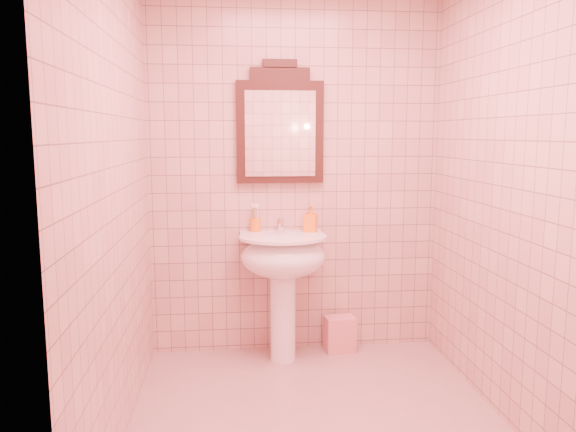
{
  "coord_description": "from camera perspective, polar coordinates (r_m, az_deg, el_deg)",
  "views": [
    {
      "loc": [
        -0.45,
        -2.75,
        1.53
      ],
      "look_at": [
        -0.11,
        0.55,
        1.04
      ],
      "focal_mm": 35.0,
      "sensor_mm": 36.0,
      "label": 1
    }
  ],
  "objects": [
    {
      "name": "towel",
      "position": [
        4.07,
        5.28,
        -11.85
      ],
      "size": [
        0.22,
        0.16,
        0.25
      ],
      "primitive_type": "cube",
      "rotation": [
        0.0,
        0.0,
        0.1
      ],
      "color": "pink",
      "rests_on": "floor"
    },
    {
      "name": "pedestal_sink",
      "position": [
        3.74,
        -0.51,
        -5.04
      ],
      "size": [
        0.58,
        0.58,
        0.86
      ],
      "color": "white",
      "rests_on": "floor"
    },
    {
      "name": "mirror",
      "position": [
        3.84,
        -0.82,
        9.06
      ],
      "size": [
        0.59,
        0.06,
        0.82
      ],
      "color": "black",
      "rests_on": "back_wall"
    },
    {
      "name": "back_wall",
      "position": [
        3.89,
        0.73,
        4.24
      ],
      "size": [
        2.0,
        0.02,
        2.5
      ],
      "primitive_type": "cube",
      "color": "#CFA490",
      "rests_on": "floor"
    },
    {
      "name": "toothbrush_cup",
      "position": [
        3.85,
        -3.35,
        -0.88
      ],
      "size": [
        0.07,
        0.07,
        0.17
      ],
      "rotation": [
        0.0,
        0.0,
        0.28
      ],
      "color": "orange",
      "rests_on": "pedestal_sink"
    },
    {
      "name": "faucet",
      "position": [
        3.83,
        -0.71,
        -0.8
      ],
      "size": [
        0.04,
        0.16,
        0.11
      ],
      "color": "white",
      "rests_on": "pedestal_sink"
    },
    {
      "name": "floor",
      "position": [
        3.18,
        3.15,
        -20.38
      ],
      "size": [
        2.2,
        2.2,
        0.0
      ],
      "primitive_type": "plane",
      "color": "#A68177",
      "rests_on": "ground"
    },
    {
      "name": "soap_dispenser",
      "position": [
        3.84,
        2.3,
        -0.27
      ],
      "size": [
        0.11,
        0.11,
        0.18
      ],
      "primitive_type": "imported",
      "rotation": [
        0.0,
        0.0,
        -0.34
      ],
      "color": "orange",
      "rests_on": "pedestal_sink"
    }
  ]
}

